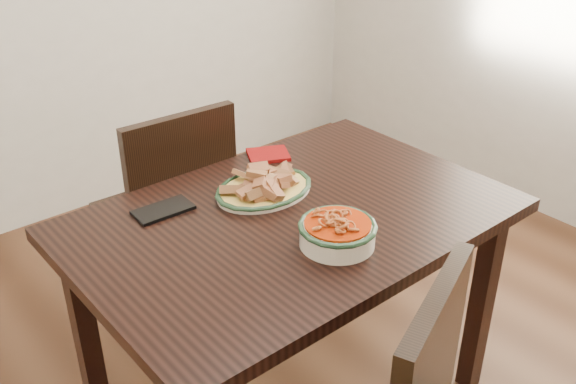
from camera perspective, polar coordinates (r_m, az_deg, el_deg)
dining_table at (r=1.89m, az=0.39°, el=-4.36°), size 1.24×0.83×0.75m
chair_far at (r=2.42m, az=-10.26°, el=-1.15°), size 0.44×0.44×0.89m
fish_plate at (r=1.92m, az=-2.17°, el=1.11°), size 0.31×0.24×0.11m
noodle_bowl at (r=1.68m, az=4.42°, el=-3.40°), size 0.21×0.21×0.08m
smartphone at (r=1.88m, az=-11.03°, el=-1.58°), size 0.17×0.10×0.01m
napkin at (r=2.17m, az=-1.77°, el=3.34°), size 0.17×0.16×0.01m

